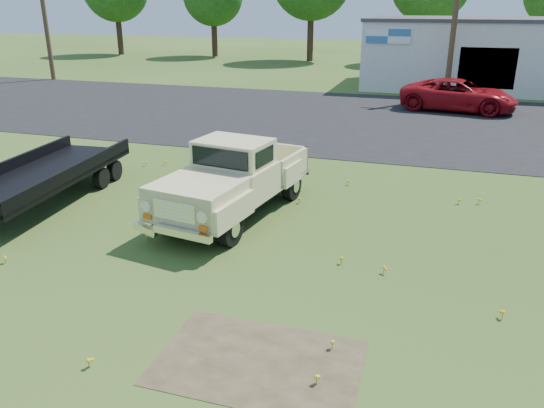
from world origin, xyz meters
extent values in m
plane|color=#304F19|center=(0.00, 0.00, 0.00)|extent=(140.00, 140.00, 0.00)
cube|color=black|center=(0.00, 15.00, 0.00)|extent=(90.00, 14.00, 0.02)
cube|color=#443624|center=(1.50, -3.00, 0.00)|extent=(3.00, 2.00, 0.01)
cube|color=#443624|center=(-2.00, 3.50, 0.00)|extent=(2.20, 1.60, 0.01)
cube|color=silver|center=(6.00, 27.00, 2.00)|extent=(14.00, 8.00, 4.00)
cube|color=#3F3F44|center=(6.00, 27.00, 4.05)|extent=(14.20, 8.20, 0.20)
cube|color=black|center=(6.00, 23.05, 1.60)|extent=(3.00, 0.10, 2.20)
cube|color=white|center=(0.50, 22.95, 3.20)|extent=(2.50, 0.08, 0.80)
cylinder|color=#442F1F|center=(-22.00, 22.00, 4.50)|extent=(0.30, 0.30, 9.00)
cylinder|color=#442F1F|center=(4.00, 22.00, 4.50)|extent=(0.30, 0.30, 9.00)
cylinder|color=#39241A|center=(-28.00, 40.00, 1.80)|extent=(0.56, 0.56, 3.60)
cylinder|color=#39241A|center=(-18.00, 41.00, 1.62)|extent=(0.56, 0.56, 3.24)
cylinder|color=#39241A|center=(-8.00, 39.50, 1.98)|extent=(0.56, 0.56, 3.96)
cylinder|color=#39241A|center=(2.00, 40.50, 1.89)|extent=(0.56, 0.56, 3.78)
imported|color=maroon|center=(4.54, 18.39, 0.76)|extent=(5.76, 3.25, 1.52)
camera|label=1|loc=(3.63, -9.14, 4.99)|focal=35.00mm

